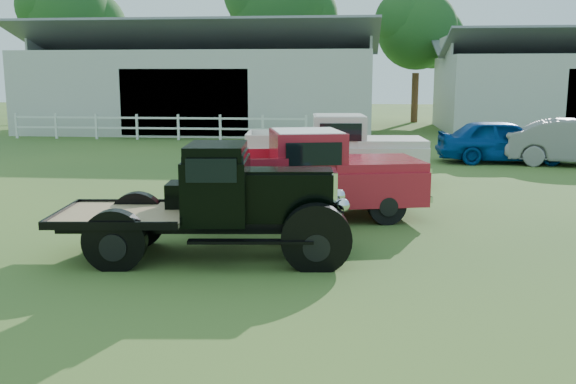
# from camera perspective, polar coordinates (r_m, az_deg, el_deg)

# --- Properties ---
(ground) EXTENTS (120.00, 120.00, 0.00)m
(ground) POSITION_cam_1_polar(r_m,az_deg,el_deg) (9.92, -1.91, -7.20)
(ground) COLOR #335323
(shed_left) EXTENTS (18.80, 10.20, 5.60)m
(shed_left) POSITION_cam_1_polar(r_m,az_deg,el_deg) (36.33, -7.23, 9.95)
(shed_left) COLOR #B2B3A4
(shed_left) RESTS_ON ground
(fence_rail) EXTENTS (14.20, 0.16, 1.20)m
(fence_rail) POSITION_cam_1_polar(r_m,az_deg,el_deg) (30.91, -11.51, 5.69)
(fence_rail) COLOR white
(fence_rail) RESTS_ON ground
(tree_a) EXTENTS (6.30, 6.30, 10.50)m
(tree_a) POSITION_cam_1_polar(r_m,az_deg,el_deg) (46.62, -18.83, 12.57)
(tree_a) COLOR #1E521D
(tree_a) RESTS_ON ground
(tree_b) EXTENTS (6.90, 6.90, 11.50)m
(tree_b) POSITION_cam_1_polar(r_m,az_deg,el_deg) (43.78, -0.89, 13.94)
(tree_b) COLOR #1E521D
(tree_b) RESTS_ON ground
(tree_c) EXTENTS (5.40, 5.40, 9.00)m
(tree_c) POSITION_cam_1_polar(r_m,az_deg,el_deg) (42.55, 11.34, 12.16)
(tree_c) COLOR #1E521D
(tree_c) RESTS_ON ground
(vintage_flatbed) EXTENTS (4.94, 2.37, 1.89)m
(vintage_flatbed) POSITION_cam_1_polar(r_m,az_deg,el_deg) (10.64, -6.79, -0.80)
(vintage_flatbed) COLOR black
(vintage_flatbed) RESTS_ON ground
(red_pickup) EXTENTS (5.48, 3.15, 1.88)m
(red_pickup) POSITION_cam_1_polar(r_m,az_deg,el_deg) (13.49, 1.25, 1.60)
(red_pickup) COLOR #B0192B
(red_pickup) RESTS_ON ground
(white_pickup) EXTENTS (5.26, 2.41, 1.88)m
(white_pickup) POSITION_cam_1_polar(r_m,az_deg,el_deg) (17.89, 4.20, 3.72)
(white_pickup) COLOR beige
(white_pickup) RESTS_ON ground
(misc_car_blue) EXTENTS (4.50, 1.96, 1.51)m
(misc_car_blue) POSITION_cam_1_polar(r_m,az_deg,el_deg) (23.45, 18.55, 4.33)
(misc_car_blue) COLOR navy
(misc_car_blue) RESTS_ON ground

